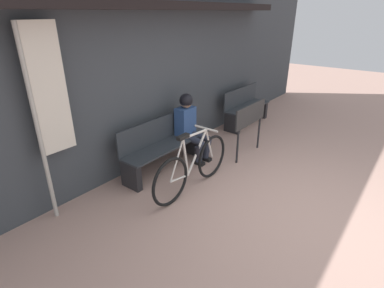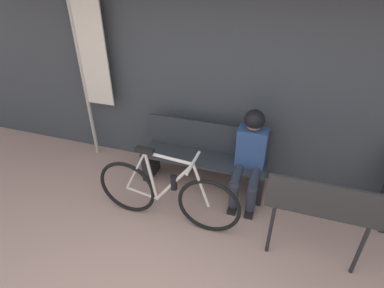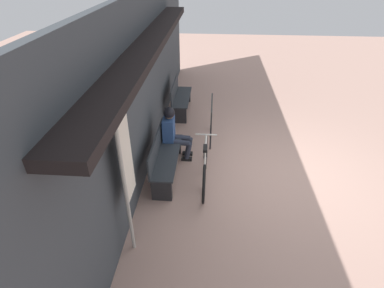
{
  "view_description": "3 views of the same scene",
  "coord_description": "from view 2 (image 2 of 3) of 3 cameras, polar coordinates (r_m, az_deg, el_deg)",
  "views": [
    {
      "loc": [
        -3.36,
        -0.8,
        2.41
      ],
      "look_at": [
        -0.05,
        1.8,
        0.54
      ],
      "focal_mm": 28.0,
      "sensor_mm": 36.0,
      "label": 1
    },
    {
      "loc": [
        0.7,
        -0.75,
        2.53
      ],
      "look_at": [
        -0.19,
        1.92,
        0.83
      ],
      "focal_mm": 28.0,
      "sensor_mm": 36.0,
      "label": 2
    },
    {
      "loc": [
        -4.82,
        1.45,
        3.71
      ],
      "look_at": [
        -0.23,
        1.79,
        0.76
      ],
      "focal_mm": 28.0,
      "sensor_mm": 36.0,
      "label": 3
    }
  ],
  "objects": [
    {
      "name": "storefront_wall",
      "position": [
        3.65,
        7.27,
        17.19
      ],
      "size": [
        12.0,
        0.56,
        3.2
      ],
      "color": "#3D4247",
      "rests_on": "ground_plane"
    },
    {
      "name": "banner_pole",
      "position": [
        4.26,
        -18.95,
        14.92
      ],
      "size": [
        0.45,
        0.05,
        2.34
      ],
      "color": "#B7B2A8",
      "rests_on": "ground_plane"
    },
    {
      "name": "bicycle",
      "position": [
        3.31,
        -4.93,
        -9.47
      ],
      "size": [
        1.65,
        0.4,
        0.93
      ],
      "color": "black",
      "rests_on": "ground_plane"
    },
    {
      "name": "park_bench_near",
      "position": [
        3.84,
        2.34,
        -2.75
      ],
      "size": [
        1.58,
        0.42,
        0.84
      ],
      "color": "#2D3338",
      "rests_on": "ground_plane"
    },
    {
      "name": "person_seated",
      "position": [
        3.51,
        11.03,
        -1.46
      ],
      "size": [
        0.34,
        0.59,
        1.17
      ],
      "color": "#2D3342",
      "rests_on": "ground_plane"
    },
    {
      "name": "signboard",
      "position": [
        2.89,
        23.73,
        -10.89
      ],
      "size": [
        0.99,
        0.04,
        0.96
      ],
      "color": "#232326",
      "rests_on": "ground_plane"
    }
  ]
}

